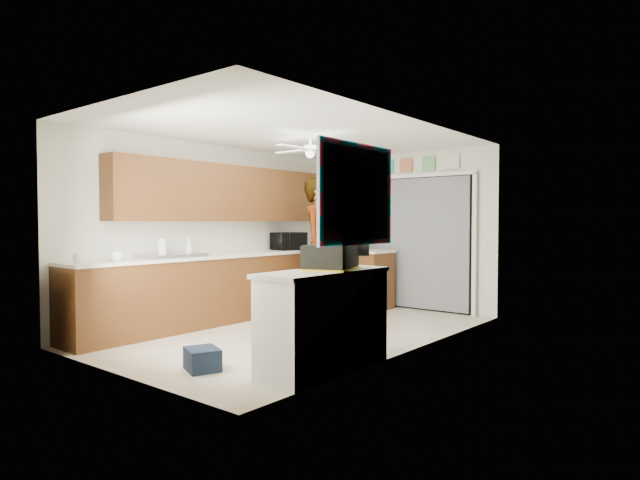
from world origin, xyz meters
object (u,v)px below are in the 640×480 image
Objects in this scene: cup at (116,257)px; suitcase at (331,257)px; cardboard_box at (285,347)px; man at (320,246)px; paper_towel_roll at (162,248)px; dog at (307,309)px; microwave at (289,241)px; navy_crate at (202,359)px; soap_bottle at (189,246)px.

cup is 2.62m from suitcase.
cardboard_box is 0.19× the size of man.
paper_towel_roll reaches higher than dog.
man is (-1.90, 2.18, -0.03)m from suitcase.
suitcase is 0.27× the size of man.
paper_towel_roll is at bearing -171.30° from microwave.
cup is 0.75m from paper_towel_roll.
navy_crate is at bearing -3.16° from cup.
man is at bearing 121.19° from cardboard_box.
suitcase is 2.37m from dog.
cardboard_box is 1.92m from dog.
dog is (1.07, 1.56, -0.86)m from paper_towel_roll.
man is at bearing 123.94° from dog.
cup is 1.87m from navy_crate.
microwave is at bearing 119.45° from navy_crate.
navy_crate is 3.34m from man.
soap_bottle reaches higher than dog.
dog is at bearing 55.53° from paper_towel_roll.
microwave reaches higher than suitcase.
navy_crate is at bearing -176.37° from man.
cardboard_box is 1.17× the size of navy_crate.
navy_crate is (1.78, -3.14, -0.98)m from microwave.
microwave is 3.30m from cardboard_box.
man is at bearing 70.70° from paper_towel_roll.
suitcase is (2.50, 0.77, 0.06)m from cup.
navy_crate is (1.64, -0.09, -0.89)m from cup.
soap_bottle reaches higher than suitcase.
soap_bottle is 0.44m from paper_towel_roll.
man is 4.14× the size of dog.
man is 1.10m from dog.
man is (0.60, 2.94, 0.03)m from cup.
soap_bottle is 1.85× the size of cup.
soap_bottle is 2.42m from cardboard_box.
paper_towel_roll is 0.12× the size of man.
navy_crate is at bearing -154.25° from suitcase.
paper_towel_roll is (-0.04, -2.33, -0.02)m from microwave.
cup is at bearing -101.73° from dog.
suitcase is at bearing 8.22° from cardboard_box.
man reaches higher than cup.
soap_bottle is at bearing 167.73° from cardboard_box.
man is (0.74, -0.11, -0.06)m from microwave.
suitcase is at bearing 0.93° from paper_towel_roll.
cup is at bearing 153.15° from man.
soap_bottle is 1.81m from dog.
paper_towel_roll is 2.34m from cardboard_box.
suitcase is 1.08m from cardboard_box.
cup is at bearing -79.72° from soap_bottle.
suitcase is 2.89m from man.
cardboard_box is at bearing -128.66° from microwave.
cup reaches higher than navy_crate.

